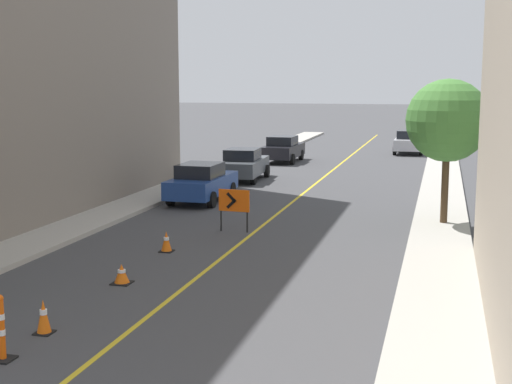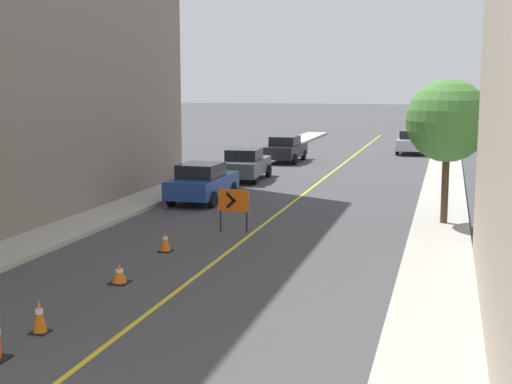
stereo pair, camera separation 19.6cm
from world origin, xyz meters
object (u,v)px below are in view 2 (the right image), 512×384
Objects in this scene: traffic_cone_fourth at (165,241)px; parked_car_curb_far at (285,149)px; traffic_cone_third at (119,274)px; parked_car_curb_near at (202,182)px; parked_car_opposite_side at (412,142)px; traffic_cone_second at (39,316)px; arrow_barricade_primary at (233,202)px; parked_car_curb_mid at (245,164)px; street_tree_right_near at (448,121)px.

traffic_cone_fourth is 0.14× the size of parked_car_curb_far.
traffic_cone_third is at bearing -86.97° from traffic_cone_fourth.
parked_car_curb_near and parked_car_opposite_side have the same top height.
arrow_barricade_primary reaches higher than traffic_cone_second.
parked_car_curb_near is 0.99× the size of parked_car_curb_far.
parked_car_curb_near is (-1.85, 8.50, 0.50)m from traffic_cone_fourth.
parked_car_curb_near reaches higher than traffic_cone_fourth.
parked_car_curb_far is at bearing -134.72° from parked_car_opposite_side.
parked_car_curb_mid reaches higher than traffic_cone_third.
traffic_cone_second is at bearing -97.50° from parked_car_opposite_side.
traffic_cone_third is 0.81× the size of traffic_cone_fourth.
traffic_cone_second is at bearing -88.22° from traffic_cone_fourth.
arrow_barricade_primary is at bearing -79.00° from parked_car_curb_mid.
street_tree_right_near is (2.36, -24.91, 2.78)m from parked_car_opposite_side.
parked_car_curb_near reaches higher than arrow_barricade_primary.
parked_car_opposite_side is (5.40, 30.65, 0.50)m from traffic_cone_fourth.
arrow_barricade_primary is at bearing -60.43° from parked_car_curb_near.
traffic_cone_third is at bearing -98.38° from parked_car_opposite_side.
parked_car_curb_mid reaches higher than traffic_cone_second.
traffic_cone_third is 34.41m from parked_car_opposite_side.
traffic_cone_second is 1.14× the size of traffic_cone_fourth.
traffic_cone_third is 26.92m from parked_car_curb_far.
street_tree_right_near is at bearing -15.45° from parked_car_curb_near.
traffic_cone_fourth is at bearing -77.14° from parked_car_curb_near.
parked_car_curb_mid is 8.43m from parked_car_curb_far.
parked_car_curb_near is at bearing 102.30° from traffic_cone_fourth.
parked_car_opposite_side is (7.18, 7.17, 0.00)m from parked_car_curb_far.
parked_car_curb_mid and parked_car_opposite_side have the same top height.
traffic_cone_fourth is at bearing -86.02° from parked_car_curb_mid.
parked_car_opposite_side reaches higher than traffic_cone_fourth.
parked_car_opposite_side is (7.25, 22.16, 0.00)m from parked_car_curb_near.
parked_car_curb_mid is (-3.03, 11.91, -0.18)m from arrow_barricade_primary.
traffic_cone_third is 18.53m from parked_car_curb_mid.
traffic_cone_second is 0.16× the size of parked_car_opposite_side.
parked_car_curb_near is 14.99m from parked_car_curb_far.
traffic_cone_fourth is 23.56m from parked_car_curb_far.
parked_car_opposite_side is (5.22, 34.01, 0.56)m from traffic_cone_third.
parked_car_curb_mid is (-1.92, 15.05, 0.50)m from traffic_cone_fourth.
parked_car_opposite_side is (5.18, 37.59, 0.46)m from traffic_cone_second.
parked_car_curb_far is (-1.79, 23.48, 0.50)m from traffic_cone_fourth.
traffic_cone_fourth is at bearing -99.64° from parked_car_opposite_side.
parked_car_curb_far reaches higher than traffic_cone_third.
parked_car_curb_far is (0.13, 8.43, 0.00)m from parked_car_curb_mid.
traffic_cone_second is at bearing -87.74° from parked_car_curb_mid.
parked_car_curb_mid is at bearing 96.50° from traffic_cone_third.
parked_car_curb_mid is at bearing 108.28° from arrow_barricade_primary.
traffic_cone_fourth is at bearing -84.16° from parked_car_curb_far.
street_tree_right_near reaches higher than traffic_cone_second.
parked_car_opposite_side is (7.32, 15.60, 0.00)m from parked_car_curb_mid.
traffic_cone_fourth is 0.14× the size of parked_car_opposite_side.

